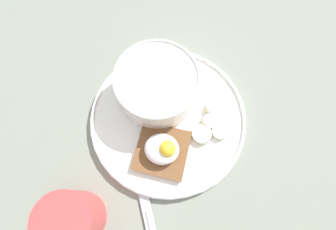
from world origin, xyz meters
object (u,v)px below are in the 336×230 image
at_px(toast_slice, 164,151).
at_px(poached_egg, 165,149).
at_px(banana_slice_front, 210,121).
at_px(coffee_mug, 71,221).
at_px(banana_slice_left, 220,131).
at_px(oatmeal_bowl, 157,86).
at_px(banana_slice_back, 202,134).
at_px(banana_slice_right, 214,107).

bearing_deg(toast_slice, poached_egg, 3.53).
xyz_separation_m(toast_slice, poached_egg, (0.00, 0.00, 0.02)).
xyz_separation_m(banana_slice_front, coffee_mug, (-0.19, -0.20, 0.03)).
height_order(banana_slice_front, banana_slice_left, banana_slice_front).
relative_size(oatmeal_bowl, poached_egg, 2.50).
xyz_separation_m(banana_slice_left, coffee_mug, (-0.21, -0.18, 0.03)).
relative_size(toast_slice, banana_slice_back, 2.14).
height_order(banana_slice_left, coffee_mug, coffee_mug).
xyz_separation_m(toast_slice, coffee_mug, (-0.12, -0.13, 0.03)).
relative_size(oatmeal_bowl, banana_slice_left, 3.94).
bearing_deg(banana_slice_left, banana_slice_back, -161.00).
bearing_deg(banana_slice_left, oatmeal_bowl, 155.80).
bearing_deg(banana_slice_front, poached_egg, -135.97).
xyz_separation_m(toast_slice, banana_slice_right, (0.07, 0.09, 0.00)).
height_order(banana_slice_left, banana_slice_right, same).
bearing_deg(oatmeal_bowl, banana_slice_back, -35.87).
bearing_deg(banana_slice_right, banana_slice_front, -99.78).
xyz_separation_m(poached_egg, coffee_mug, (-0.12, -0.13, 0.01)).
relative_size(banana_slice_front, banana_slice_back, 0.89).
distance_m(banana_slice_left, coffee_mug, 0.28).
relative_size(poached_egg, banana_slice_back, 1.33).
distance_m(oatmeal_bowl, toast_slice, 0.11).
distance_m(poached_egg, banana_slice_back, 0.07).
bearing_deg(banana_slice_back, coffee_mug, -135.90).
bearing_deg(poached_egg, banana_slice_left, 29.67).
bearing_deg(coffee_mug, toast_slice, 48.22).
distance_m(toast_slice, banana_slice_back, 0.07).
height_order(toast_slice, poached_egg, poached_egg).
bearing_deg(oatmeal_bowl, banana_slice_front, -21.02).
bearing_deg(coffee_mug, banana_slice_front, 46.55).
distance_m(toast_slice, poached_egg, 0.02).
relative_size(poached_egg, banana_slice_right, 1.37).
height_order(banana_slice_back, coffee_mug, coffee_mug).
height_order(poached_egg, banana_slice_right, poached_egg).
height_order(oatmeal_bowl, poached_egg, oatmeal_bowl).
bearing_deg(toast_slice, coffee_mug, -131.78).
distance_m(poached_egg, banana_slice_right, 0.12).
bearing_deg(banana_slice_right, coffee_mug, -130.55).
bearing_deg(oatmeal_bowl, banana_slice_left, -24.20).
xyz_separation_m(banana_slice_back, coffee_mug, (-0.18, -0.17, 0.03)).
xyz_separation_m(banana_slice_left, banana_slice_back, (-0.03, -0.01, 0.00)).
distance_m(toast_slice, coffee_mug, 0.18).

